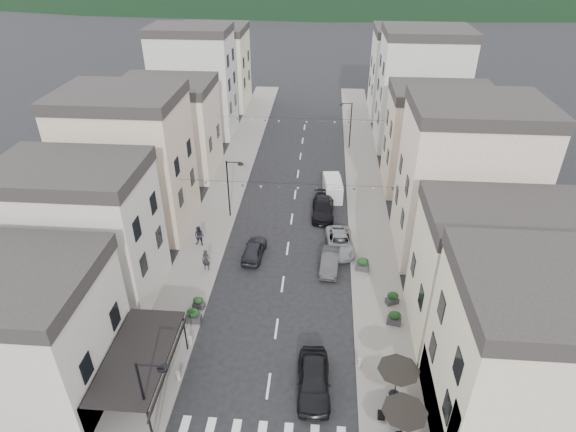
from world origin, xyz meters
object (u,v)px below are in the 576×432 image
(parked_car_d, at_px, (323,208))
(delivery_van, at_px, (333,187))
(pedestrian_a, at_px, (206,260))
(parked_car_c, at_px, (340,242))
(parked_car_b, at_px, (330,262))
(pedestrian_b, at_px, (199,236))
(parked_car_a, at_px, (314,380))
(parked_car_e, at_px, (254,250))

(parked_car_d, relative_size, delivery_van, 1.17)
(delivery_van, height_order, pedestrian_a, delivery_van)
(parked_car_d, relative_size, pedestrian_a, 2.82)
(parked_car_c, distance_m, parked_car_d, 6.03)
(parked_car_b, distance_m, delivery_van, 12.62)
(delivery_van, xyz_separation_m, pedestrian_b, (-11.79, -10.29, 0.06))
(parked_car_d, xyz_separation_m, pedestrian_a, (-9.47, -9.83, 0.29))
(pedestrian_b, bearing_deg, pedestrian_a, -58.69)
(parked_car_c, distance_m, pedestrian_a, 11.76)
(parked_car_a, xyz_separation_m, parked_car_b, (0.94, 12.40, -0.18))
(parked_car_a, distance_m, pedestrian_b, 18.17)
(parked_car_b, xyz_separation_m, parked_car_e, (-6.54, 1.15, 0.03))
(parked_car_c, height_order, pedestrian_a, pedestrian_a)
(parked_car_a, xyz_separation_m, parked_car_c, (1.80, 15.30, -0.16))
(delivery_van, distance_m, pedestrian_a, 17.22)
(parked_car_c, bearing_deg, parked_car_b, -111.52)
(parked_car_d, bearing_deg, delivery_van, 76.51)
(parked_car_c, bearing_deg, parked_car_a, -101.68)
(parked_car_d, height_order, parked_car_e, parked_car_d)
(parked_car_a, distance_m, parked_car_c, 15.41)
(parked_car_c, distance_m, delivery_van, 9.74)
(delivery_van, bearing_deg, pedestrian_b, -144.71)
(parked_car_a, height_order, delivery_van, delivery_van)
(pedestrian_a, bearing_deg, pedestrian_b, 117.25)
(parked_car_b, xyz_separation_m, parked_car_c, (0.86, 2.90, 0.02))
(parked_car_a, height_order, parked_car_d, parked_car_a)
(parked_car_a, distance_m, delivery_van, 25.05)
(pedestrian_a, xyz_separation_m, pedestrian_b, (-1.39, 3.43, 0.03))
(parked_car_a, relative_size, pedestrian_a, 2.68)
(parked_car_e, bearing_deg, delivery_van, -115.83)
(parked_car_a, bearing_deg, pedestrian_b, 123.36)
(parked_car_b, relative_size, parked_car_e, 1.00)
(pedestrian_b, bearing_deg, parked_car_c, 11.96)
(parked_car_c, xyz_separation_m, parked_car_e, (-7.40, -1.75, 0.00))
(parked_car_a, distance_m, parked_car_d, 21.13)
(pedestrian_b, bearing_deg, parked_car_d, 39.80)
(delivery_van, distance_m, pedestrian_b, 15.65)
(parked_car_b, distance_m, pedestrian_b, 11.82)
(parked_car_e, bearing_deg, parked_car_d, -122.89)
(delivery_van, bearing_deg, parked_car_d, -109.26)
(parked_car_c, height_order, pedestrian_b, pedestrian_b)
(parked_car_d, xyz_separation_m, pedestrian_b, (-10.86, -6.40, 0.32))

